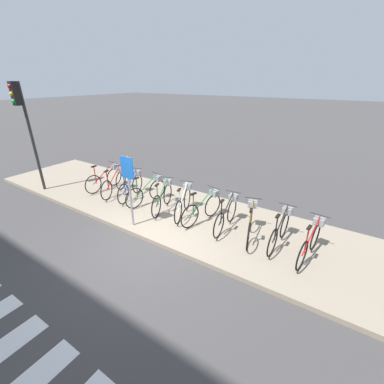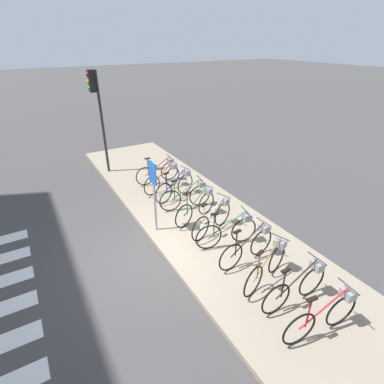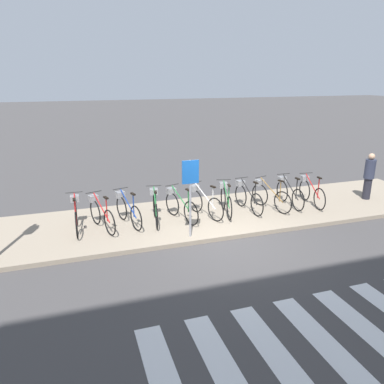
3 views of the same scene
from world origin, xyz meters
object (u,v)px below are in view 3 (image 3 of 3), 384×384
(parked_bicycle_0, at_px, (76,214))
(parked_bicycle_10, at_px, (311,191))
(parked_bicycle_3, at_px, (155,206))
(parked_bicycle_4, at_px, (180,205))
(parked_bicycle_1, at_px, (101,213))
(parked_bicycle_7, at_px, (247,196))
(parked_bicycle_9, at_px, (289,192))
(parked_bicycle_2, at_px, (127,209))
(parked_bicycle_6, at_px, (226,199))
(parked_bicycle_5, at_px, (203,201))
(parked_bicycle_8, at_px, (269,195))
(pedestrian, at_px, (369,175))
(sign_post, at_px, (190,185))

(parked_bicycle_0, height_order, parked_bicycle_10, same)
(parked_bicycle_3, relative_size, parked_bicycle_4, 1.03)
(parked_bicycle_1, distance_m, parked_bicycle_7, 4.51)
(parked_bicycle_9, bearing_deg, parked_bicycle_2, 179.82)
(parked_bicycle_1, distance_m, parked_bicycle_6, 3.77)
(parked_bicycle_5, relative_size, parked_bicycle_10, 0.96)
(parked_bicycle_5, xyz_separation_m, parked_bicycle_9, (2.97, 0.03, 0.00))
(parked_bicycle_0, bearing_deg, parked_bicycle_3, -1.07)
(parked_bicycle_8, height_order, parked_bicycle_10, same)
(parked_bicycle_0, distance_m, parked_bicycle_2, 1.40)
(parked_bicycle_3, bearing_deg, parked_bicycle_0, 178.93)
(parked_bicycle_2, distance_m, pedestrian, 8.20)
(parked_bicycle_6, xyz_separation_m, parked_bicycle_7, (0.74, 0.03, 0.00))
(sign_post, bearing_deg, pedestrian, 9.50)
(parked_bicycle_4, distance_m, parked_bicycle_5, 0.77)
(parked_bicycle_6, bearing_deg, parked_bicycle_5, 179.84)
(sign_post, bearing_deg, parked_bicycle_9, 20.13)
(parked_bicycle_8, relative_size, parked_bicycle_10, 0.97)
(parked_bicycle_0, xyz_separation_m, parked_bicycle_2, (1.40, -0.02, 0.00))
(parked_bicycle_6, relative_size, parked_bicycle_9, 0.98)
(parked_bicycle_9, relative_size, pedestrian, 1.06)
(parked_bicycle_1, bearing_deg, parked_bicycle_0, 169.28)
(parked_bicycle_1, relative_size, parked_bicycle_2, 0.99)
(parked_bicycle_0, bearing_deg, sign_post, -26.83)
(parked_bicycle_3, distance_m, sign_post, 1.80)
(parked_bicycle_0, distance_m, parked_bicycle_10, 7.40)
(parked_bicycle_2, height_order, parked_bicycle_6, same)
(parked_bicycle_9, relative_size, parked_bicycle_10, 1.00)
(parked_bicycle_6, relative_size, sign_post, 0.80)
(parked_bicycle_1, bearing_deg, sign_post, -30.98)
(parked_bicycle_8, bearing_deg, parked_bicycle_9, 6.63)
(parked_bicycle_0, distance_m, parked_bicycle_9, 6.66)
(parked_bicycle_10, height_order, pedestrian, pedestrian)
(parked_bicycle_10, bearing_deg, parked_bicycle_0, 178.68)
(parked_bicycle_0, height_order, parked_bicycle_5, same)
(parked_bicycle_0, relative_size, parked_bicycle_1, 1.04)
(parked_bicycle_2, bearing_deg, parked_bicycle_9, -0.18)
(parked_bicycle_9, bearing_deg, parked_bicycle_10, -10.37)
(sign_post, bearing_deg, parked_bicycle_2, 135.39)
(parked_bicycle_3, relative_size, parked_bicycle_8, 1.03)
(parked_bicycle_6, bearing_deg, parked_bicycle_7, 1.97)
(parked_bicycle_6, bearing_deg, parked_bicycle_8, -2.33)
(parked_bicycle_3, distance_m, parked_bicycle_7, 2.96)
(parked_bicycle_9, xyz_separation_m, parked_bicycle_10, (0.75, -0.14, 0.00))
(parked_bicycle_5, xyz_separation_m, pedestrian, (5.90, -0.24, 0.38))
(parked_bicycle_3, relative_size, parked_bicycle_7, 0.99)
(parked_bicycle_4, bearing_deg, pedestrian, -1.53)
(parked_bicycle_5, xyz_separation_m, sign_post, (-0.85, -1.37, 0.96))
(parked_bicycle_0, height_order, parked_bicycle_1, same)
(parked_bicycle_10, relative_size, sign_post, 0.81)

